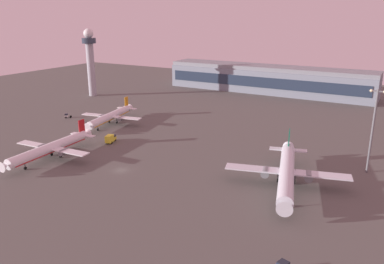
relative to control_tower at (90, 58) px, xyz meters
name	(u,v)px	position (x,y,z in m)	size (l,w,h in m)	color
ground_plane	(121,170)	(90.02, -82.45, -22.53)	(416.00, 416.00, 0.00)	#56544F
terminal_building	(268,79)	(87.35, 62.41, -14.44)	(127.17, 22.40, 16.40)	gray
control_tower	(90,58)	(0.00, 0.00, 0.00)	(8.00, 8.00, 39.04)	#A8A8B2
airplane_mid_apron	(51,148)	(62.87, -85.93, -18.82)	(29.83, 38.31, 9.82)	white
airplane_far_stand	(287,172)	(138.41, -68.36, -18.17)	(34.74, 44.27, 11.54)	silver
airplane_terminal_side	(111,116)	(51.69, -43.12, -18.98)	(28.59, 36.54, 9.41)	white
catering_truck	(110,138)	(68.66, -62.88, -20.96)	(3.98, 6.10, 3.05)	yellow
pushback_tug	(67,116)	(26.33, -45.12, -21.47)	(3.52, 3.34, 2.05)	white
apron_light_east	(373,126)	(157.20, -45.82, -7.66)	(4.80, 0.90, 26.05)	slate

